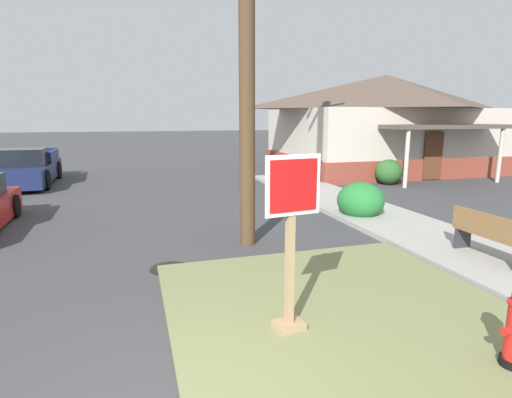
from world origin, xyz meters
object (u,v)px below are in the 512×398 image
(stop_sign, at_px, (291,248))
(pickup_truck_navy, at_px, (26,170))
(manhole_cover, at_px, (170,268))
(street_bench, at_px, (490,234))

(stop_sign, relative_size, pickup_truck_navy, 0.42)
(manhole_cover, relative_size, street_bench, 0.47)
(stop_sign, relative_size, street_bench, 1.45)
(pickup_truck_navy, bearing_deg, stop_sign, -66.82)
(manhole_cover, distance_m, street_bench, 5.76)
(stop_sign, relative_size, manhole_cover, 3.07)
(manhole_cover, height_order, street_bench, street_bench)
(stop_sign, distance_m, pickup_truck_navy, 14.72)
(pickup_truck_navy, xyz_separation_m, street_bench, (10.11, -12.31, -0.03))
(stop_sign, bearing_deg, street_bench, 15.60)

